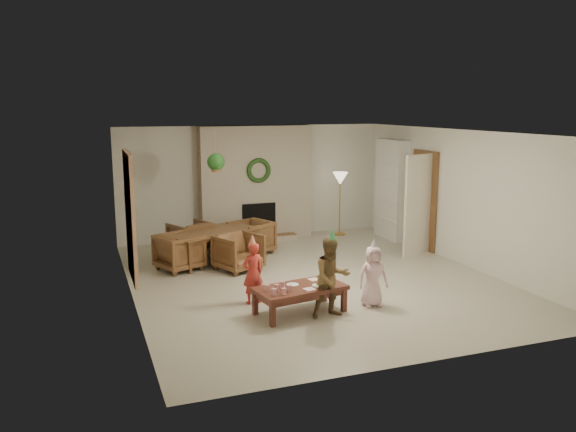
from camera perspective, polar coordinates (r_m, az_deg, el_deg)
name	(u,v)px	position (r m, az deg, el deg)	size (l,w,h in m)	color
floor	(312,279)	(10.05, 2.40, -6.18)	(7.00, 7.00, 0.00)	#B7B29E
ceiling	(314,132)	(9.62, 2.52, 8.20)	(7.00, 7.00, 0.00)	white
wall_back	(253,182)	(13.03, -3.43, 3.37)	(7.00, 7.00, 0.00)	silver
wall_front	(432,258)	(6.73, 13.91, -4.06)	(7.00, 7.00, 0.00)	silver
wall_left	(129,219)	(9.07, -15.35, -0.31)	(7.00, 7.00, 0.00)	silver
wall_right	(462,198)	(11.24, 16.75, 1.73)	(7.00, 7.00, 0.00)	silver
fireplace_mass	(256,183)	(12.84, -3.17, 3.26)	(2.50, 0.40, 2.50)	#532A16
fireplace_hearth	(261,239)	(12.72, -2.66, -2.25)	(1.60, 0.30, 0.12)	brown
fireplace_firebox	(259,220)	(12.80, -2.90, -0.39)	(0.75, 0.12, 0.75)	black
fireplace_wreath	(259,170)	(12.58, -2.88, 4.49)	(0.54, 0.54, 0.10)	#1C4319
floor_lamp_base	(339,234)	(13.45, 5.06, -1.76)	(0.27, 0.27, 0.03)	gold
floor_lamp_post	(340,206)	(13.32, 5.10, 1.01)	(0.03, 0.03, 1.30)	gold
floor_lamp_shade	(340,179)	(13.23, 5.15, 3.68)	(0.35, 0.35, 0.29)	beige
bookshelf_carcass	(392,189)	(13.07, 10.15, 2.58)	(0.30, 1.00, 2.20)	white
bookshelf_shelf_a	(390,218)	(13.17, 9.98, -0.22)	(0.30, 0.92, 0.03)	white
bookshelf_shelf_b	(391,201)	(13.10, 10.04, 1.50)	(0.30, 0.92, 0.03)	white
bookshelf_shelf_c	(391,183)	(13.04, 10.10, 3.23)	(0.30, 0.92, 0.03)	white
bookshelf_shelf_d	(392,165)	(13.00, 10.16, 4.98)	(0.30, 0.92, 0.03)	white
books_row_lower	(393,213)	(13.01, 10.25, 0.26)	(0.20, 0.40, 0.24)	#A32A1E
books_row_mid	(389,194)	(13.11, 9.87, 2.13)	(0.20, 0.44, 0.24)	#26598E
books_row_upper	(393,177)	(12.93, 10.26, 3.74)	(0.20, 0.36, 0.22)	gold
door_frame	(424,200)	(12.22, 13.20, 1.51)	(0.05, 0.86, 2.04)	brown
door_leaf	(418,205)	(11.71, 12.65, 1.03)	(0.05, 0.80, 2.00)	beige
curtain_panel	(130,217)	(9.27, -15.21, -0.07)	(0.06, 1.20, 2.00)	#CBB290
dining_table	(214,247)	(11.10, -7.32, -3.00)	(1.72, 0.96, 0.61)	brown
dining_chair_near	(239,252)	(10.51, -4.87, -3.56)	(0.71, 0.73, 0.67)	brown
dining_chair_far	(191,238)	(11.70, -9.53, -2.18)	(0.71, 0.73, 0.67)	brown
dining_chair_left	(180,252)	(10.68, -10.60, -3.48)	(0.71, 0.73, 0.67)	brown
dining_chair_right	(252,237)	(11.66, -3.59, -2.09)	(0.71, 0.73, 0.67)	brown
hanging_plant_cord	(216,149)	(10.68, -7.12, 6.51)	(0.01, 0.01, 0.70)	tan
hanging_plant_pot	(216,169)	(10.71, -7.08, 4.64)	(0.16, 0.16, 0.12)	#986031
hanging_plant_foliage	(216,162)	(10.70, -7.09, 5.28)	(0.32, 0.32, 0.32)	#1A4F1A
coffee_table_top	(300,288)	(8.35, 1.17, -7.12)	(1.29, 0.65, 0.06)	#5B2B1E
coffee_table_apron	(300,293)	(8.37, 1.17, -7.58)	(1.19, 0.55, 0.08)	#5B2B1E
coffee_leg_fl	(273,315)	(7.93, -1.52, -9.65)	(0.07, 0.07, 0.34)	#5B2B1E
coffee_leg_fr	(344,300)	(8.51, 5.51, -8.23)	(0.07, 0.07, 0.34)	#5B2B1E
coffee_leg_bl	(255,303)	(8.37, -3.26, -8.54)	(0.07, 0.07, 0.34)	#5B2B1E
coffee_leg_br	(324,290)	(8.92, 3.54, -7.29)	(0.07, 0.07, 0.34)	#5B2B1E
cup_a	(274,292)	(7.97, -1.36, -7.45)	(0.07, 0.07, 0.09)	white
cup_b	(267,288)	(8.14, -2.03, -7.07)	(0.07, 0.07, 0.09)	white
cup_c	(284,291)	(7.98, -0.43, -7.42)	(0.07, 0.07, 0.09)	white
cup_d	(277,288)	(8.15, -1.12, -7.03)	(0.07, 0.07, 0.09)	white
cup_e	(290,288)	(8.11, 0.16, -7.11)	(0.07, 0.07, 0.09)	white
cup_f	(283,285)	(8.28, -0.54, -6.74)	(0.07, 0.07, 0.09)	white
plate_a	(293,285)	(8.41, 0.46, -6.74)	(0.18, 0.18, 0.01)	white
plate_b	(318,285)	(8.39, 2.99, -6.82)	(0.18, 0.18, 0.01)	white
plate_c	(322,280)	(8.65, 3.39, -6.27)	(0.18, 0.18, 0.01)	white
food_scoop	(318,283)	(8.37, 2.99, -6.56)	(0.07, 0.07, 0.07)	tan
napkin_left	(309,289)	(8.22, 2.12, -7.18)	(0.15, 0.15, 0.01)	#FFBBC0
napkin_right	(314,279)	(8.66, 2.54, -6.24)	(0.15, 0.15, 0.01)	#FFBBC0
child_red	(253,273)	(8.74, -3.48, -5.61)	(0.34, 0.22, 0.94)	red
party_hat_red	(252,240)	(8.61, -3.52, -2.36)	(0.13, 0.13, 0.18)	gold
child_plaid	(332,277)	(8.18, 4.31, -6.03)	(0.56, 0.43, 1.14)	#963D29
party_hat_plaid	(332,235)	(8.03, 4.37, -1.84)	(0.14, 0.14, 0.19)	#4DB468
child_pink	(373,276)	(8.72, 8.33, -5.86)	(0.44, 0.29, 0.91)	#F5C4D0
party_hat_pink	(374,244)	(8.59, 8.42, -2.72)	(0.12, 0.12, 0.16)	silver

